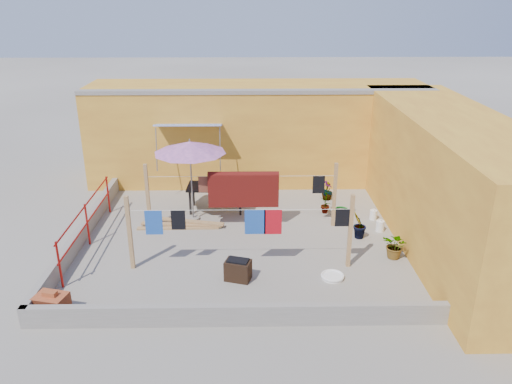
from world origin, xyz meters
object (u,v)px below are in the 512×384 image
at_px(brazier, 238,270).
at_px(water_jug_a, 373,215).
at_px(water_jug_b, 380,226).
at_px(patio_umbrella, 190,148).
at_px(white_basin, 333,276).
at_px(outdoor_table, 216,188).
at_px(plant_back_a, 251,183).
at_px(brick_stack, 52,305).
at_px(green_hose, 341,210).

xyz_separation_m(brazier, water_jug_a, (3.75, 3.13, -0.10)).
xyz_separation_m(water_jug_a, water_jug_b, (0.00, -0.76, 0.01)).
bearing_deg(patio_umbrella, water_jug_a, -0.96).
bearing_deg(white_basin, outdoor_table, 126.22).
bearing_deg(water_jug_a, outdoor_table, 170.79).
relative_size(patio_umbrella, water_jug_a, 8.07).
height_order(outdoor_table, plant_back_a, outdoor_table).
height_order(brick_stack, water_jug_a, brick_stack).
relative_size(white_basin, water_jug_b, 1.54).
distance_m(patio_umbrella, white_basin, 5.12).
bearing_deg(white_basin, plant_back_a, 109.15).
bearing_deg(plant_back_a, brazier, -93.66).
xyz_separation_m(brick_stack, water_jug_a, (7.40, 4.38, -0.09)).
bearing_deg(outdoor_table, water_jug_a, -9.21).
xyz_separation_m(water_jug_a, green_hose, (-0.80, 0.58, -0.11)).
distance_m(patio_umbrella, plant_back_a, 3.08).
relative_size(water_jug_a, green_hose, 0.65).
distance_m(outdoor_table, green_hose, 3.72).
bearing_deg(brick_stack, brazier, 19.00).
height_order(brick_stack, white_basin, brick_stack).
distance_m(white_basin, plant_back_a, 5.44).
bearing_deg(patio_umbrella, outdoor_table, 45.82).
bearing_deg(water_jug_b, white_basin, -124.88).
height_order(outdoor_table, water_jug_b, outdoor_table).
distance_m(outdoor_table, white_basin, 4.80).
height_order(water_jug_b, green_hose, water_jug_b).
bearing_deg(green_hose, white_basin, -102.90).
bearing_deg(water_jug_a, brazier, -140.21).
distance_m(brazier, water_jug_a, 4.89).
distance_m(patio_umbrella, brazier, 3.94).
distance_m(brick_stack, white_basin, 5.90).
xyz_separation_m(outdoor_table, plant_back_a, (1.03, 1.30, -0.33)).
relative_size(brazier, water_jug_a, 2.00).
bearing_deg(water_jug_a, patio_umbrella, 179.04).
xyz_separation_m(brazier, plant_back_a, (0.33, 5.14, 0.12)).
bearing_deg(brazier, white_basin, 0.34).
bearing_deg(patio_umbrella, plant_back_a, 49.59).
bearing_deg(brick_stack, plant_back_a, 58.15).
bearing_deg(water_jug_a, brick_stack, -149.37).
xyz_separation_m(white_basin, green_hose, (0.85, 3.69, -0.01)).
distance_m(brick_stack, green_hose, 8.26).
relative_size(outdoor_table, water_jug_b, 4.90).
distance_m(outdoor_table, brick_stack, 5.91).
distance_m(brazier, green_hose, 4.75).
bearing_deg(plant_back_a, water_jug_a, -30.52).
distance_m(brick_stack, water_jug_a, 8.60).
height_order(outdoor_table, green_hose, outdoor_table).
height_order(brick_stack, plant_back_a, plant_back_a).
height_order(white_basin, water_jug_b, water_jug_b).
relative_size(patio_umbrella, brick_stack, 3.68).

